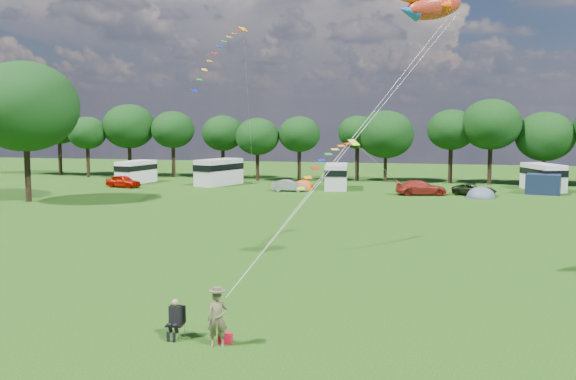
% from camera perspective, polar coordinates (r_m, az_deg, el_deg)
% --- Properties ---
extents(ground_plane, '(180.00, 180.00, 0.00)m').
position_cam_1_polar(ground_plane, '(27.94, -3.72, -9.96)').
color(ground_plane, black).
rests_on(ground_plane, ground).
extents(tree_line, '(102.98, 10.98, 10.27)m').
position_cam_1_polar(tree_line, '(80.74, 11.22, 5.13)').
color(tree_line, black).
rests_on(tree_line, ground).
extents(big_tree, '(10.00, 10.00, 13.28)m').
position_cam_1_polar(big_tree, '(65.63, -22.36, 6.88)').
color(big_tree, black).
rests_on(big_tree, ground).
extents(car_a, '(4.55, 2.58, 1.43)m').
position_cam_1_polar(car_a, '(76.32, -14.44, 0.76)').
color(car_a, '#AB1203').
rests_on(car_a, ground).
extents(car_b, '(3.64, 1.55, 1.26)m').
position_cam_1_polar(car_b, '(69.89, 0.11, 0.39)').
color(car_b, gray).
rests_on(car_b, ground).
extents(car_c, '(5.37, 3.10, 1.51)m').
position_cam_1_polar(car_c, '(67.90, 11.73, 0.20)').
color(car_c, maroon).
rests_on(car_c, ground).
extents(car_d, '(4.91, 3.20, 1.23)m').
position_cam_1_polar(car_d, '(68.83, 16.22, 0.04)').
color(car_d, black).
rests_on(car_d, ground).
extents(campervan_a, '(3.39, 5.93, 2.74)m').
position_cam_1_polar(campervan_a, '(81.22, -13.35, 1.64)').
color(campervan_a, white).
rests_on(campervan_a, ground).
extents(campervan_b, '(4.69, 6.84, 3.09)m').
position_cam_1_polar(campervan_b, '(77.12, -6.17, 1.68)').
color(campervan_b, silver).
rests_on(campervan_b, ground).
extents(campervan_c, '(3.11, 5.98, 2.81)m').
position_cam_1_polar(campervan_c, '(72.43, 4.32, 1.28)').
color(campervan_c, silver).
rests_on(campervan_c, ground).
extents(campervan_d, '(4.36, 6.51, 2.94)m').
position_cam_1_polar(campervan_d, '(76.07, 21.72, 1.15)').
color(campervan_d, silver).
rests_on(campervan_d, ground).
extents(tent_orange, '(2.59, 2.84, 2.03)m').
position_cam_1_polar(tent_orange, '(72.04, 1.35, 0.08)').
color(tent_orange, '#EE4F0A').
rests_on(tent_orange, ground).
extents(tent_greyblue, '(2.97, 3.25, 2.21)m').
position_cam_1_polar(tent_greyblue, '(67.16, 16.77, -0.64)').
color(tent_greyblue, '#475361').
rests_on(tent_greyblue, ground).
extents(awning_navy, '(3.88, 3.40, 2.10)m').
position_cam_1_polar(awning_navy, '(72.45, 21.74, 0.49)').
color(awning_navy, '#121C35').
rests_on(awning_navy, ground).
extents(kite_flyer, '(0.81, 0.64, 1.95)m').
position_cam_1_polar(kite_flyer, '(22.64, -6.29, -11.32)').
color(kite_flyer, brown).
rests_on(kite_flyer, ground).
extents(camp_chair, '(0.62, 0.62, 1.44)m').
position_cam_1_polar(camp_chair, '(23.72, -9.95, -10.84)').
color(camp_chair, '#99999E').
rests_on(camp_chair, ground).
extents(kite_bag, '(0.51, 0.37, 0.34)m').
position_cam_1_polar(kite_bag, '(23.20, -5.59, -12.96)').
color(kite_bag, red).
rests_on(kite_bag, ground).
extents(fish_kite, '(3.30, 2.45, 1.78)m').
position_cam_1_polar(fish_kite, '(30.80, 12.46, 15.69)').
color(fish_kite, red).
rests_on(fish_kite, ground).
extents(streamer_kite_a, '(3.31, 5.70, 5.80)m').
position_cam_1_polar(streamer_kite_a, '(55.72, -5.78, 12.44)').
color(streamer_kite_a, '#FF9900').
rests_on(streamer_kite_a, ground).
extents(streamer_kite_c, '(3.15, 5.00, 2.81)m').
position_cam_1_polar(streamer_kite_c, '(39.26, 4.03, 3.08)').
color(streamer_kite_c, '#FAFB2A').
rests_on(streamer_kite_c, ground).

